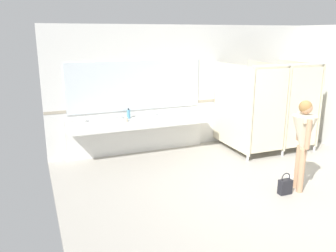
{
  "coord_description": "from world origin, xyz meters",
  "views": [
    {
      "loc": [
        -3.51,
        -4.14,
        2.62
      ],
      "look_at": [
        -1.57,
        0.73,
        1.22
      ],
      "focal_mm": 37.19,
      "sensor_mm": 36.0,
      "label": 1
    }
  ],
  "objects_px": {
    "person_standing": "(303,135)",
    "soap_dispenser": "(129,114)",
    "paper_cup": "(126,120)",
    "handbag": "(285,186)"
  },
  "relations": [
    {
      "from": "person_standing",
      "to": "soap_dispenser",
      "type": "relative_size",
      "value": 6.95
    },
    {
      "from": "paper_cup",
      "to": "handbag",
      "type": "bearing_deg",
      "value": -52.25
    },
    {
      "from": "handbag",
      "to": "soap_dispenser",
      "type": "height_order",
      "value": "soap_dispenser"
    },
    {
      "from": "paper_cup",
      "to": "soap_dispenser",
      "type": "bearing_deg",
      "value": 64.45
    },
    {
      "from": "soap_dispenser",
      "to": "paper_cup",
      "type": "height_order",
      "value": "soap_dispenser"
    },
    {
      "from": "person_standing",
      "to": "paper_cup",
      "type": "bearing_deg",
      "value": 132.54
    },
    {
      "from": "handbag",
      "to": "paper_cup",
      "type": "distance_m",
      "value": 3.38
    },
    {
      "from": "handbag",
      "to": "soap_dispenser",
      "type": "bearing_deg",
      "value": 123.17
    },
    {
      "from": "person_standing",
      "to": "soap_dispenser",
      "type": "distance_m",
      "value": 3.59
    },
    {
      "from": "handbag",
      "to": "soap_dispenser",
      "type": "relative_size",
      "value": 1.68
    }
  ]
}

